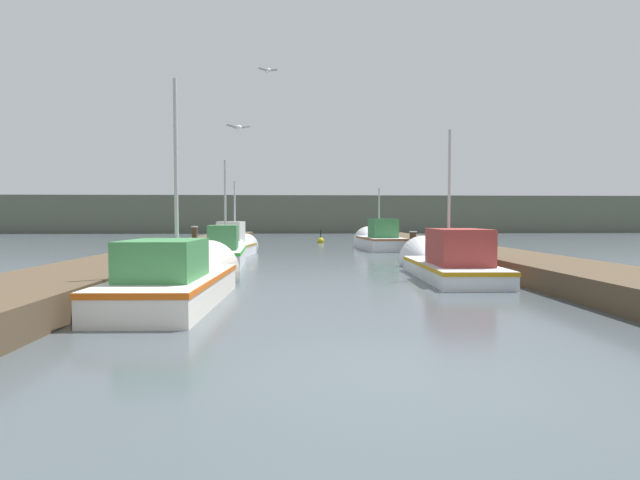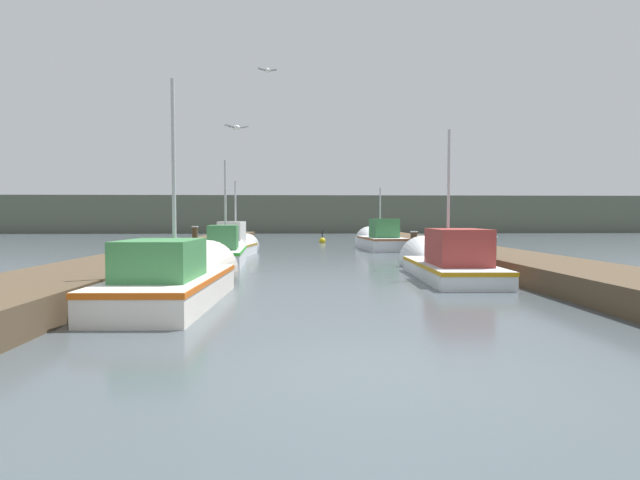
% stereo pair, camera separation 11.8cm
% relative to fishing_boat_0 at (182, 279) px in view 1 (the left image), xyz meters
% --- Properties ---
extents(ground_plane, '(200.00, 200.00, 0.00)m').
position_rel_fishing_boat_0_xyz_m(ground_plane, '(3.40, -5.27, -0.42)').
color(ground_plane, '#424C51').
extents(dock_left, '(2.62, 40.00, 0.54)m').
position_rel_fishing_boat_0_xyz_m(dock_left, '(-2.53, 10.73, -0.15)').
color(dock_left, '#4C3D2B').
rests_on(dock_left, ground_plane).
extents(dock_right, '(2.62, 40.00, 0.54)m').
position_rel_fishing_boat_0_xyz_m(dock_right, '(9.33, 10.73, -0.15)').
color(dock_right, '#4C3D2B').
rests_on(dock_right, ground_plane).
extents(distant_shore_ridge, '(120.00, 16.00, 4.12)m').
position_rel_fishing_boat_0_xyz_m(distant_shore_ridge, '(3.40, 51.27, 1.64)').
color(distant_shore_ridge, '#565B4C').
rests_on(distant_shore_ridge, ground_plane).
extents(fishing_boat_0, '(1.93, 5.71, 5.05)m').
position_rel_fishing_boat_0_xyz_m(fishing_boat_0, '(0.00, 0.00, 0.00)').
color(fishing_boat_0, silver).
rests_on(fishing_boat_0, ground_plane).
extents(fishing_boat_1, '(1.95, 6.17, 4.82)m').
position_rel_fishing_boat_0_xyz_m(fishing_boat_1, '(6.78, 3.87, -0.01)').
color(fishing_boat_1, silver).
rests_on(fishing_boat_1, ground_plane).
extents(fishing_boat_2, '(1.64, 5.83, 4.12)m').
position_rel_fishing_boat_0_xyz_m(fishing_boat_2, '(-0.20, 7.98, 0.02)').
color(fishing_boat_2, silver).
rests_on(fishing_boat_2, ground_plane).
extents(fishing_boat_3, '(1.80, 4.53, 3.75)m').
position_rel_fishing_boat_0_xyz_m(fishing_boat_3, '(-0.36, 12.12, 0.03)').
color(fishing_boat_3, silver).
rests_on(fishing_boat_3, ground_plane).
extents(fishing_boat_4, '(2.12, 5.52, 3.81)m').
position_rel_fishing_boat_0_xyz_m(fishing_boat_4, '(6.82, 16.19, 0.09)').
color(fishing_boat_4, silver).
rests_on(fishing_boat_4, ground_plane).
extents(mooring_piling_0, '(0.24, 0.24, 1.39)m').
position_rel_fishing_boat_0_xyz_m(mooring_piling_0, '(-1.39, 8.18, 0.28)').
color(mooring_piling_0, '#473523').
rests_on(mooring_piling_0, ground_plane).
extents(mooring_piling_1, '(0.36, 0.36, 1.06)m').
position_rel_fishing_boat_0_xyz_m(mooring_piling_1, '(7.93, 12.75, 0.11)').
color(mooring_piling_1, '#473523').
rests_on(mooring_piling_1, ground_plane).
extents(mooring_piling_2, '(0.33, 0.33, 1.06)m').
position_rel_fishing_boat_0_xyz_m(mooring_piling_2, '(8.11, 17.68, 0.11)').
color(mooring_piling_2, '#473523').
rests_on(mooring_piling_2, ground_plane).
extents(mooring_piling_3, '(0.31, 0.31, 1.18)m').
position_rel_fishing_boat_0_xyz_m(mooring_piling_3, '(8.06, 3.48, 0.17)').
color(mooring_piling_3, '#473523').
rests_on(mooring_piling_3, ground_plane).
extents(channel_buoy, '(0.45, 0.45, 0.95)m').
position_rel_fishing_boat_0_xyz_m(channel_buoy, '(4.05, 23.16, -0.29)').
color(channel_buoy, gold).
rests_on(channel_buoy, ground_plane).
extents(seagull_lead, '(0.55, 0.34, 0.12)m').
position_rel_fishing_boat_0_xyz_m(seagull_lead, '(1.08, 1.04, 3.36)').
color(seagull_lead, white).
extents(seagull_1, '(0.56, 0.31, 0.12)m').
position_rel_fishing_boat_0_xyz_m(seagull_1, '(1.60, 4.14, 5.57)').
color(seagull_1, white).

